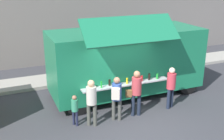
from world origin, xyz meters
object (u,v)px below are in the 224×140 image
at_px(trash_bin, 178,58).
at_px(customer_rear_waiting, 91,99).
at_px(customer_mid_with_backpack, 117,95).
at_px(customer_front_ordering, 136,90).
at_px(food_truck_main, 126,60).
at_px(child_near_queue, 75,108).
at_px(customer_extra_browsing, 171,84).

distance_m(trash_bin, customer_rear_waiting, 7.82).
distance_m(trash_bin, customer_mid_with_backpack, 7.10).
relative_size(customer_mid_with_backpack, customer_rear_waiting, 0.98).
xyz_separation_m(trash_bin, customer_front_ordering, (-4.82, -4.23, 0.55)).
xyz_separation_m(food_truck_main, child_near_queue, (-2.72, -1.74, -0.87)).
xyz_separation_m(trash_bin, child_near_queue, (-7.03, -4.07, 0.19)).
height_order(customer_mid_with_backpack, customer_rear_waiting, customer_rear_waiting).
relative_size(food_truck_main, child_near_queue, 5.67).
xyz_separation_m(food_truck_main, customer_front_ordering, (-0.52, -1.91, -0.51)).
relative_size(trash_bin, customer_mid_with_backpack, 0.58).
distance_m(food_truck_main, customer_mid_with_backpack, 2.45).
relative_size(trash_bin, child_near_queue, 0.85).
bearing_deg(food_truck_main, customer_front_ordering, -105.47).
bearing_deg(customer_rear_waiting, food_truck_main, -13.76).
bearing_deg(trash_bin, customer_extra_browsing, -128.41).
xyz_separation_m(trash_bin, customer_rear_waiting, (-6.51, -4.30, 0.52)).
xyz_separation_m(customer_rear_waiting, customer_extra_browsing, (3.19, 0.11, -0.01)).
xyz_separation_m(customer_mid_with_backpack, customer_extra_browsing, (2.29, 0.13, -0.01)).
bearing_deg(trash_bin, food_truck_main, -151.63).
xyz_separation_m(customer_front_ordering, customer_mid_with_backpack, (-0.79, -0.09, -0.03)).
bearing_deg(customer_extra_browsing, customer_mid_with_backpack, 70.24).
relative_size(customer_front_ordering, child_near_queue, 1.55).
xyz_separation_m(customer_extra_browsing, child_near_queue, (-3.70, 0.13, -0.32)).
bearing_deg(customer_front_ordering, food_truck_main, -3.64).
xyz_separation_m(trash_bin, customer_mid_with_backpack, (-5.61, -4.32, 0.52)).
height_order(customer_extra_browsing, child_near_queue, customer_extra_browsing).
distance_m(food_truck_main, customer_rear_waiting, 3.01).
bearing_deg(customer_mid_with_backpack, food_truck_main, -2.23).
bearing_deg(customer_extra_browsing, customer_rear_waiting, 69.00).
distance_m(trash_bin, child_near_queue, 8.12).
relative_size(food_truck_main, trash_bin, 6.70).
bearing_deg(customer_front_ordering, child_near_queue, 97.37).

